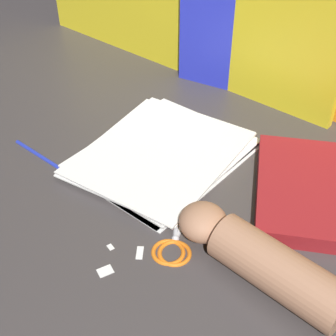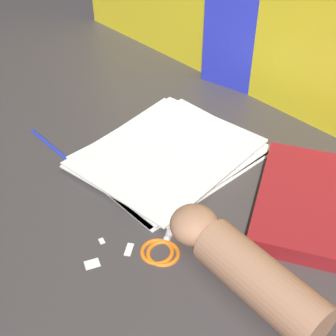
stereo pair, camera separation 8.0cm
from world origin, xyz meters
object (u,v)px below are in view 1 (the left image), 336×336
Objects in this scene: book_closed at (312,190)px; scissors at (175,239)px; hand_forearm at (259,258)px; paper_stack at (161,153)px.

book_closed is 1.86× the size of scissors.
book_closed is 1.13× the size of hand_forearm.
hand_forearm is (0.29, -0.15, 0.03)m from paper_stack.
book_closed is at bearing 59.05° from scissors.
scissors is at bearing -48.27° from paper_stack.
hand_forearm is at bearing 6.46° from scissors.
scissors is at bearing -173.54° from hand_forearm.
paper_stack is 1.07× the size of book_closed.
hand_forearm is (0.00, -0.21, 0.02)m from book_closed.
hand_forearm is at bearing -27.73° from paper_stack.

